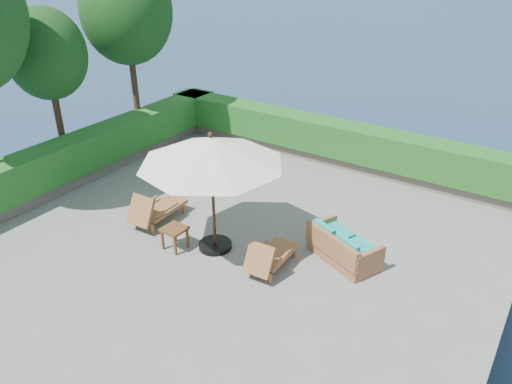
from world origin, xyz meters
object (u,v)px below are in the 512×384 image
Objects in this scene: side_table at (174,232)px; patio_umbrella at (211,152)px; lounge_right at (270,256)px; lounge_left at (155,209)px; wicker_loveseat at (342,248)px.

patio_umbrella is at bearing 34.71° from side_table.
patio_umbrella is 2.56m from lounge_right.
patio_umbrella is 2.27× the size of lounge_left.
patio_umbrella is at bearing -4.86° from lounge_left.
lounge_right is at bearing -111.13° from wicker_loveseat.
patio_umbrella is 3.59m from wicker_loveseat.
lounge_right is 2.32m from side_table.
lounge_right is 1.65m from wicker_loveseat.
wicker_loveseat is (1.16, 1.18, -0.04)m from lounge_right.
wicker_loveseat is (3.42, 1.69, -0.13)m from side_table.
lounge_right is 2.73× the size of side_table.
patio_umbrella is at bearing -133.06° from wicker_loveseat.
lounge_left is at bearing 177.49° from patio_umbrella.
patio_umbrella is at bearing 176.88° from lounge_right.
lounge_right reaches higher than wicker_loveseat.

